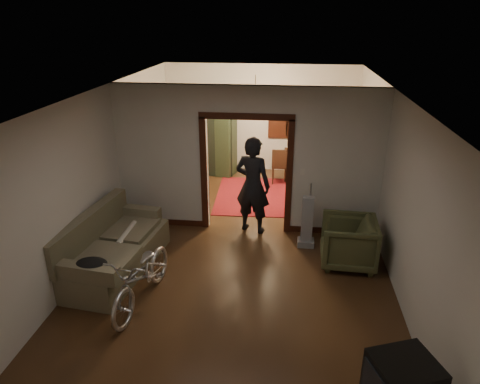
% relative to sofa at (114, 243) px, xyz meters
% --- Properties ---
extents(floor, '(5.00, 8.50, 0.01)m').
position_rel_sofa_xyz_m(floor, '(1.98, 1.02, -0.50)').
color(floor, black).
rests_on(floor, ground).
extents(ceiling, '(5.00, 8.50, 0.01)m').
position_rel_sofa_xyz_m(ceiling, '(1.98, 1.02, 2.30)').
color(ceiling, white).
rests_on(ceiling, floor).
extents(wall_back, '(5.00, 0.02, 2.80)m').
position_rel_sofa_xyz_m(wall_back, '(1.98, 5.27, 0.90)').
color(wall_back, beige).
rests_on(wall_back, floor).
extents(wall_left, '(0.02, 8.50, 2.80)m').
position_rel_sofa_xyz_m(wall_left, '(-0.52, 1.02, 0.90)').
color(wall_left, beige).
rests_on(wall_left, floor).
extents(wall_right, '(0.02, 8.50, 2.80)m').
position_rel_sofa_xyz_m(wall_right, '(4.48, 1.02, 0.90)').
color(wall_right, beige).
rests_on(wall_right, floor).
extents(partition_wall, '(5.00, 0.14, 2.80)m').
position_rel_sofa_xyz_m(partition_wall, '(1.98, 1.77, 0.90)').
color(partition_wall, beige).
rests_on(partition_wall, floor).
extents(door_casing, '(1.74, 0.20, 2.32)m').
position_rel_sofa_xyz_m(door_casing, '(1.98, 1.77, 0.60)').
color(door_casing, black).
rests_on(door_casing, floor).
extents(far_window, '(0.98, 0.06, 1.28)m').
position_rel_sofa_xyz_m(far_window, '(2.68, 5.23, 1.05)').
color(far_window, black).
rests_on(far_window, wall_back).
extents(chandelier, '(0.24, 0.24, 0.24)m').
position_rel_sofa_xyz_m(chandelier, '(1.98, 3.52, 1.85)').
color(chandelier, '#FFE0A5').
rests_on(chandelier, ceiling).
extents(light_switch, '(0.08, 0.01, 0.12)m').
position_rel_sofa_xyz_m(light_switch, '(3.03, 1.70, 0.75)').
color(light_switch, silver).
rests_on(light_switch, partition_wall).
extents(sofa, '(1.24, 2.29, 1.01)m').
position_rel_sofa_xyz_m(sofa, '(0.00, 0.00, 0.00)').
color(sofa, brown).
rests_on(sofa, floor).
extents(rolled_paper, '(0.10, 0.77, 0.10)m').
position_rel_sofa_xyz_m(rolled_paper, '(0.10, 0.30, 0.03)').
color(rolled_paper, beige).
rests_on(rolled_paper, sofa).
extents(jacket, '(0.46, 0.34, 0.13)m').
position_rel_sofa_xyz_m(jacket, '(0.05, -0.91, 0.18)').
color(jacket, black).
rests_on(jacket, sofa).
extents(bicycle, '(0.81, 1.78, 0.90)m').
position_rel_sofa_xyz_m(bicycle, '(0.74, -0.79, -0.05)').
color(bicycle, silver).
rests_on(bicycle, floor).
extents(armchair, '(0.94, 0.92, 0.82)m').
position_rel_sofa_xyz_m(armchair, '(3.82, 0.65, -0.09)').
color(armchair, '#424627').
rests_on(armchair, floor).
extents(crt_tv, '(0.72, 0.69, 0.50)m').
position_rel_sofa_xyz_m(crt_tv, '(3.93, -2.64, 0.24)').
color(crt_tv, black).
rests_on(crt_tv, tv_stand).
extents(vacuum, '(0.31, 0.25, 0.98)m').
position_rel_sofa_xyz_m(vacuum, '(3.15, 1.18, -0.01)').
color(vacuum, gray).
rests_on(vacuum, floor).
extents(person, '(0.80, 0.64, 1.90)m').
position_rel_sofa_xyz_m(person, '(2.11, 1.67, 0.45)').
color(person, black).
rests_on(person, floor).
extents(oriental_rug, '(1.84, 2.36, 0.02)m').
position_rel_sofa_xyz_m(oriental_rug, '(2.00, 3.39, -0.49)').
color(oriental_rug, maroon).
rests_on(oriental_rug, floor).
extents(locker, '(1.08, 0.78, 1.95)m').
position_rel_sofa_xyz_m(locker, '(0.86, 4.82, 0.47)').
color(locker, black).
rests_on(locker, floor).
extents(globe, '(0.28, 0.28, 0.28)m').
position_rel_sofa_xyz_m(globe, '(0.86, 4.82, 1.44)').
color(globe, '#1E5972').
rests_on(globe, locker).
extents(desk, '(1.10, 0.74, 0.75)m').
position_rel_sofa_xyz_m(desk, '(3.16, 4.58, -0.13)').
color(desk, black).
rests_on(desk, floor).
extents(desk_chair, '(0.48, 0.48, 0.92)m').
position_rel_sofa_xyz_m(desk_chair, '(2.57, 4.31, -0.04)').
color(desk_chair, black).
rests_on(desk_chair, floor).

